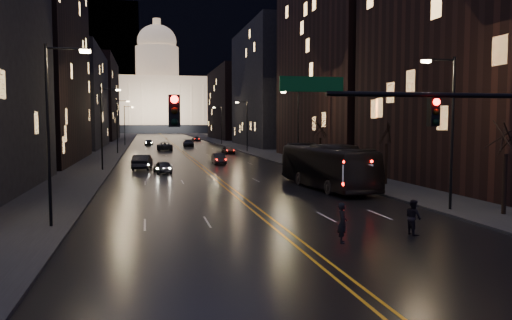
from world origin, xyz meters
TOP-DOWN VIEW (x-y plane):
  - ground at (0.00, 0.00)m, footprint 900.00×900.00m
  - road at (0.00, 130.00)m, footprint 20.00×320.00m
  - sidewalk_left at (-14.00, 130.00)m, footprint 8.00×320.00m
  - sidewalk_right at (14.00, 130.00)m, footprint 8.00×320.00m
  - center_line at (0.00, 130.00)m, footprint 0.62×320.00m
  - building_left_mid at (-21.00, 54.00)m, footprint 12.00×30.00m
  - building_left_far at (-21.00, 92.00)m, footprint 12.00×34.00m
  - building_left_dist at (-21.00, 140.00)m, footprint 12.00×40.00m
  - building_right_near at (21.00, 20.00)m, footprint 12.00×26.00m
  - building_right_tall at (21.00, 50.00)m, footprint 12.00×30.00m
  - building_right_mid at (21.00, 92.00)m, footprint 12.00×34.00m
  - building_right_dist at (21.00, 140.00)m, footprint 12.00×40.00m
  - mountain_ridge at (40.00, 380.00)m, footprint 520.00×60.00m
  - capitol at (0.00, 250.00)m, footprint 90.00×50.00m
  - traffic_signal at (5.91, -0.00)m, footprint 17.29×0.45m
  - streetlamp_right_near at (10.81, 10.00)m, footprint 2.13×0.25m
  - streetlamp_left_near at (-10.81, 10.00)m, footprint 2.13×0.25m
  - streetlamp_right_mid at (10.81, 40.00)m, footprint 2.13×0.25m
  - streetlamp_left_mid at (-10.81, 40.00)m, footprint 2.13×0.25m
  - streetlamp_right_far at (10.81, 70.00)m, footprint 2.13×0.25m
  - streetlamp_left_far at (-10.81, 70.00)m, footprint 2.13×0.25m
  - streetlamp_right_dist at (10.81, 100.00)m, footprint 2.13×0.25m
  - streetlamp_left_dist at (-10.81, 100.00)m, footprint 2.13×0.25m
  - tree_right_near at (13.00, 8.00)m, footprint 2.40×2.40m
  - tree_right_mid at (13.00, 22.00)m, footprint 2.40×2.40m
  - tree_right_far at (13.00, 38.00)m, footprint 2.40×2.40m
  - bus at (7.57, 21.40)m, footprint 3.89×12.82m
  - oncoming_car_a at (-4.72, 36.10)m, footprint 2.04×4.06m
  - oncoming_car_b at (-6.80, 40.95)m, footprint 2.38×5.26m
  - oncoming_car_c at (-2.99, 78.74)m, footprint 2.86×5.81m
  - oncoming_car_d at (-5.74, 100.40)m, footprint 2.04×4.66m
  - receding_car_a at (2.50, 45.92)m, footprint 1.47×4.13m
  - receding_car_b at (6.89, 65.46)m, footprint 1.98×3.96m
  - receding_car_c at (2.50, 91.38)m, footprint 2.48×5.57m
  - receding_car_d at (7.32, 122.97)m, footprint 2.28×4.50m
  - pedestrian_a at (1.88, 4.19)m, footprint 0.61×0.75m
  - pedestrian_b at (5.72, 5.00)m, footprint 0.52×0.85m

SIDE VIEW (x-z plane):
  - ground at x=0.00m, z-range 0.00..0.00m
  - road at x=0.00m, z-range 0.00..0.02m
  - center_line at x=0.00m, z-range 0.02..0.03m
  - sidewalk_left at x=-14.00m, z-range 0.00..0.16m
  - sidewalk_right at x=14.00m, z-range 0.00..0.16m
  - receding_car_d at x=7.32m, z-range 0.00..1.22m
  - receding_car_b at x=6.89m, z-range 0.00..1.29m
  - oncoming_car_a at x=-4.72m, z-range 0.00..1.33m
  - oncoming_car_d at x=-5.74m, z-range 0.00..1.33m
  - receding_car_a at x=2.50m, z-range 0.00..1.36m
  - oncoming_car_c at x=-2.99m, z-range 0.00..1.59m
  - receding_car_c at x=2.50m, z-range 0.00..1.59m
  - pedestrian_b at x=5.72m, z-range 0.00..1.67m
  - oncoming_car_b at x=-6.80m, z-range 0.00..1.68m
  - pedestrian_a at x=1.88m, z-range 0.00..1.78m
  - bus at x=7.57m, z-range 0.00..3.52m
  - tree_right_near at x=13.00m, z-range 1.20..7.85m
  - tree_right_mid at x=13.00m, z-range 1.20..7.85m
  - tree_right_far at x=13.00m, z-range 1.20..7.85m
  - streetlamp_right_near at x=10.81m, z-range 0.58..9.58m
  - streetlamp_left_near at x=-10.81m, z-range 0.58..9.58m
  - streetlamp_right_mid at x=10.81m, z-range 0.58..9.58m
  - streetlamp_left_mid at x=-10.81m, z-range 0.58..9.58m
  - streetlamp_right_far at x=10.81m, z-range 0.58..9.58m
  - streetlamp_left_far at x=-10.81m, z-range 0.58..9.58m
  - streetlamp_right_dist at x=10.81m, z-range 0.58..9.58m
  - streetlamp_left_dist at x=-10.81m, z-range 0.58..9.58m
  - traffic_signal at x=5.91m, z-range 1.60..8.60m
  - building_left_far at x=-21.00m, z-range 0.00..20.00m
  - building_right_dist at x=21.00m, z-range 0.00..22.00m
  - building_left_dist at x=-21.00m, z-range 0.00..24.00m
  - building_right_near at x=21.00m, z-range 0.00..24.00m
  - building_right_mid at x=21.00m, z-range 0.00..26.00m
  - building_left_mid at x=-21.00m, z-range 0.00..28.00m
  - capitol at x=0.00m, z-range -12.10..46.40m
  - building_right_tall at x=21.00m, z-range 0.00..38.00m
  - mountain_ridge at x=40.00m, z-range 0.00..130.00m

